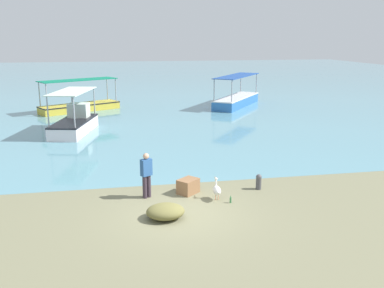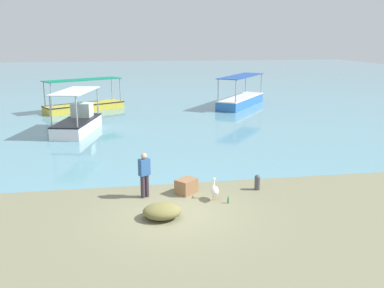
# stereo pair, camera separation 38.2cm
# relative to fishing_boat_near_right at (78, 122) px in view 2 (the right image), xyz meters

# --- Properties ---
(ground) EXTENTS (120.00, 120.00, 0.00)m
(ground) POSITION_rel_fishing_boat_near_right_xyz_m (4.39, -13.62, -0.64)
(ground) COLOR #777556
(harbor_water) EXTENTS (110.00, 90.00, 0.00)m
(harbor_water) POSITION_rel_fishing_boat_near_right_xyz_m (4.39, 34.38, -0.64)
(harbor_water) COLOR #5D95A4
(harbor_water) RESTS_ON ground
(fishing_boat_near_right) EXTENTS (2.82, 5.14, 2.59)m
(fishing_boat_near_right) POSITION_rel_fishing_boat_near_right_xyz_m (0.00, 0.00, 0.00)
(fishing_boat_near_right) COLOR white
(fishing_boat_near_right) RESTS_ON harbor_water
(fishing_boat_center) EXTENTS (5.55, 6.71, 2.58)m
(fishing_boat_center) POSITION_rel_fishing_boat_near_right_xyz_m (12.81, 8.26, -0.08)
(fishing_boat_center) COLOR #2F6AB3
(fishing_boat_center) RESTS_ON harbor_water
(fishing_boat_far_right) EXTENTS (6.37, 4.58, 2.50)m
(fishing_boat_far_right) POSITION_rel_fishing_boat_near_right_xyz_m (-0.20, 8.06, -0.15)
(fishing_boat_far_right) COLOR gold
(fishing_boat_far_right) RESTS_ON harbor_water
(pelican) EXTENTS (0.30, 0.80, 0.80)m
(pelican) POSITION_rel_fishing_boat_near_right_xyz_m (5.90, -12.60, -0.26)
(pelican) COLOR #E0997A
(pelican) RESTS_ON ground
(mooring_bollard) EXTENTS (0.23, 0.23, 0.60)m
(mooring_bollard) POSITION_rel_fishing_boat_near_right_xyz_m (7.76, -11.82, -0.32)
(mooring_bollard) COLOR #47474C
(mooring_bollard) RESTS_ON ground
(fisherman_standing) EXTENTS (0.46, 0.39, 1.69)m
(fisherman_standing) POSITION_rel_fishing_boat_near_right_xyz_m (3.42, -11.90, 0.27)
(fisherman_standing) COLOR #372B37
(fisherman_standing) RESTS_ON ground
(net_pile) EXTENTS (1.26, 1.07, 0.48)m
(net_pile) POSITION_rel_fishing_boat_near_right_xyz_m (3.86, -13.89, -0.40)
(net_pile) COLOR olive
(net_pile) RESTS_ON ground
(cargo_crate) EXTENTS (0.94, 0.93, 0.56)m
(cargo_crate) POSITION_rel_fishing_boat_near_right_xyz_m (4.99, -11.75, -0.36)
(cargo_crate) COLOR #8E6341
(cargo_crate) RESTS_ON ground
(glass_bottle) EXTENTS (0.07, 0.07, 0.27)m
(glass_bottle) POSITION_rel_fishing_boat_near_right_xyz_m (6.31, -12.99, -0.53)
(glass_bottle) COLOR #3F7F4C
(glass_bottle) RESTS_ON ground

